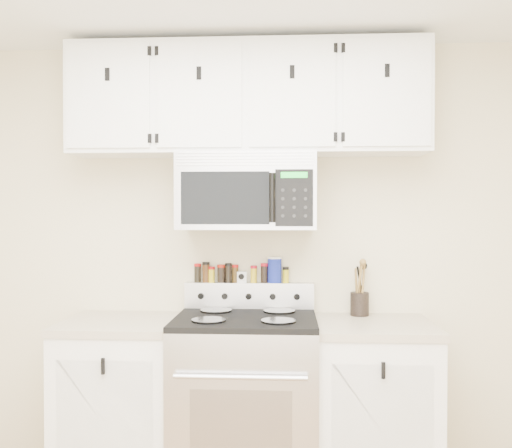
{
  "coord_description": "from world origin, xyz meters",
  "views": [
    {
      "loc": [
        0.23,
        -1.64,
        1.5
      ],
      "look_at": [
        0.05,
        1.45,
        1.45
      ],
      "focal_mm": 40.0,
      "sensor_mm": 36.0,
      "label": 1
    }
  ],
  "objects_px": {
    "microwave": "(247,192)",
    "salt_canister": "(275,270)",
    "utensil_crock": "(360,302)",
    "range": "(246,401)"
  },
  "relations": [
    {
      "from": "microwave",
      "to": "range",
      "type": "bearing_deg",
      "value": -90.23
    },
    {
      "from": "microwave",
      "to": "salt_canister",
      "type": "bearing_deg",
      "value": 46.17
    },
    {
      "from": "range",
      "to": "microwave",
      "type": "xyz_separation_m",
      "value": [
        0.0,
        0.13,
        1.14
      ]
    },
    {
      "from": "range",
      "to": "microwave",
      "type": "bearing_deg",
      "value": 89.77
    },
    {
      "from": "range",
      "to": "microwave",
      "type": "relative_size",
      "value": 1.45
    },
    {
      "from": "range",
      "to": "microwave",
      "type": "height_order",
      "value": "microwave"
    },
    {
      "from": "microwave",
      "to": "utensil_crock",
      "type": "relative_size",
      "value": 2.45
    },
    {
      "from": "range",
      "to": "utensil_crock",
      "type": "relative_size",
      "value": 3.54
    },
    {
      "from": "microwave",
      "to": "salt_canister",
      "type": "xyz_separation_m",
      "value": [
        0.15,
        0.16,
        -0.45
      ]
    },
    {
      "from": "range",
      "to": "salt_canister",
      "type": "height_order",
      "value": "salt_canister"
    }
  ]
}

